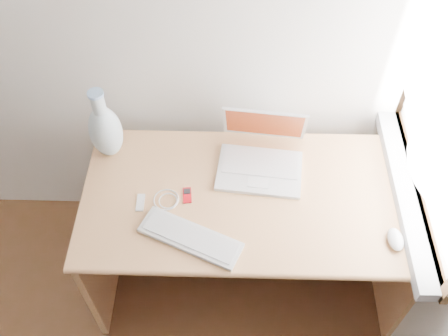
{
  "coord_description": "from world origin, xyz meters",
  "views": [
    {
      "loc": [
        0.95,
        0.05,
        2.53
      ],
      "look_at": [
        0.91,
        1.35,
        0.87
      ],
      "focal_mm": 40.0,
      "sensor_mm": 36.0,
      "label": 1
    }
  ],
  "objects_px": {
    "external_keyboard": "(190,237)",
    "vase": "(105,130)",
    "laptop": "(260,155)",
    "desk": "(249,207)"
  },
  "relations": [
    {
      "from": "laptop",
      "to": "vase",
      "type": "relative_size",
      "value": 1.07
    },
    {
      "from": "desk",
      "to": "laptop",
      "type": "distance_m",
      "value": 0.3
    },
    {
      "from": "desk",
      "to": "external_keyboard",
      "type": "bearing_deg",
      "value": -128.39
    },
    {
      "from": "laptop",
      "to": "external_keyboard",
      "type": "xyz_separation_m",
      "value": [
        -0.28,
        -0.4,
        -0.05
      ]
    },
    {
      "from": "desk",
      "to": "external_keyboard",
      "type": "distance_m",
      "value": 0.46
    },
    {
      "from": "vase",
      "to": "laptop",
      "type": "bearing_deg",
      "value": -4.22
    },
    {
      "from": "laptop",
      "to": "external_keyboard",
      "type": "distance_m",
      "value": 0.49
    },
    {
      "from": "desk",
      "to": "vase",
      "type": "bearing_deg",
      "value": 167.8
    },
    {
      "from": "desk",
      "to": "external_keyboard",
      "type": "relative_size",
      "value": 3.32
    },
    {
      "from": "external_keyboard",
      "to": "vase",
      "type": "relative_size",
      "value": 1.18
    }
  ]
}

